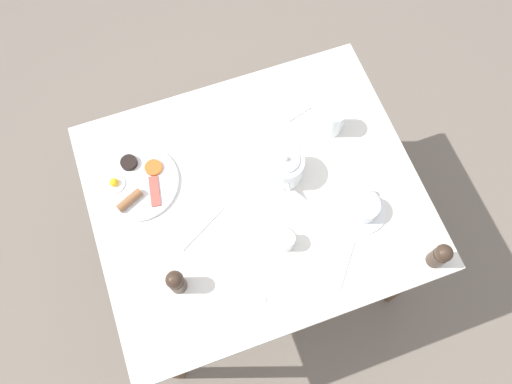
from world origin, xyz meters
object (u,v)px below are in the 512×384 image
at_px(fork_by_plate, 203,227).
at_px(spoon_for_tea, 345,265).
at_px(teapot_near, 284,166).
at_px(napkin_folded, 287,100).
at_px(breakfast_plate, 136,182).
at_px(salt_grinder, 440,255).
at_px(pepper_grinder, 176,282).
at_px(water_glass_tall, 333,121).
at_px(knife_by_plate, 231,300).
at_px(teacup_with_saucer_left, 364,208).
at_px(creamer_jug, 285,240).

relative_size(fork_by_plate, spoon_for_tea, 1.28).
relative_size(teapot_near, napkin_folded, 1.26).
bearing_deg(teapot_near, breakfast_plate, -93.58).
xyz_separation_m(salt_grinder, napkin_folded, (0.67, 0.22, -0.06)).
relative_size(napkin_folded, fork_by_plate, 0.97).
height_order(teapot_near, pepper_grinder, teapot_near).
distance_m(breakfast_plate, water_glass_tall, 0.67).
distance_m(breakfast_plate, napkin_folded, 0.58).
relative_size(water_glass_tall, knife_by_plate, 0.54).
bearing_deg(knife_by_plate, teacup_with_saucer_left, -75.22).
relative_size(napkin_folded, spoon_for_tea, 1.24).
height_order(teapot_near, salt_grinder, teapot_near).
distance_m(water_glass_tall, knife_by_plate, 0.66).
xyz_separation_m(teapot_near, napkin_folded, (0.25, -0.11, -0.05)).
bearing_deg(teapot_near, pepper_grinder, -48.96).
relative_size(knife_by_plate, spoon_for_tea, 1.48).
distance_m(teacup_with_saucer_left, salt_grinder, 0.26).
xyz_separation_m(teapot_near, salt_grinder, (-0.42, -0.33, 0.01)).
relative_size(pepper_grinder, napkin_folded, 0.69).
xyz_separation_m(teapot_near, pepper_grinder, (-0.24, 0.42, 0.01)).
height_order(water_glass_tall, napkin_folded, water_glass_tall).
bearing_deg(breakfast_plate, creamer_jug, -132.31).
height_order(napkin_folded, fork_by_plate, napkin_folded).
xyz_separation_m(breakfast_plate, napkin_folded, (0.13, -0.56, -0.00)).
bearing_deg(teacup_with_saucer_left, spoon_for_tea, 140.43).
relative_size(teacup_with_saucer_left, knife_by_plate, 0.77).
xyz_separation_m(water_glass_tall, salt_grinder, (-0.52, -0.12, 0.01)).
distance_m(water_glass_tall, salt_grinder, 0.54).
bearing_deg(water_glass_tall, creamer_jug, 138.17).
bearing_deg(water_glass_tall, teapot_near, 115.71).
xyz_separation_m(breakfast_plate, creamer_jug, (-0.34, -0.38, 0.02)).
height_order(pepper_grinder, fork_by_plate, pepper_grinder).
distance_m(teacup_with_saucer_left, water_glass_tall, 0.31).
bearing_deg(knife_by_plate, napkin_folded, -34.22).
bearing_deg(teacup_with_saucer_left, pepper_grinder, 93.04).
xyz_separation_m(water_glass_tall, pepper_grinder, (-0.34, 0.63, 0.01)).
distance_m(creamer_jug, napkin_folded, 0.51).
xyz_separation_m(teacup_with_saucer_left, spoon_for_tea, (-0.14, 0.12, -0.03)).
xyz_separation_m(water_glass_tall, fork_by_plate, (-0.19, 0.51, -0.05)).
height_order(breakfast_plate, teapot_near, teapot_near).
height_order(breakfast_plate, water_glass_tall, water_glass_tall).
height_order(teacup_with_saucer_left, salt_grinder, salt_grinder).
bearing_deg(napkin_folded, knife_by_plate, 145.78).
distance_m(teacup_with_saucer_left, pepper_grinder, 0.61).
bearing_deg(pepper_grinder, water_glass_tall, -61.86).
distance_m(teapot_near, pepper_grinder, 0.48).
relative_size(teapot_near, fork_by_plate, 1.22).
bearing_deg(napkin_folded, creamer_jug, 158.57).
bearing_deg(creamer_jug, water_glass_tall, -41.83).
relative_size(breakfast_plate, teapot_near, 1.27).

